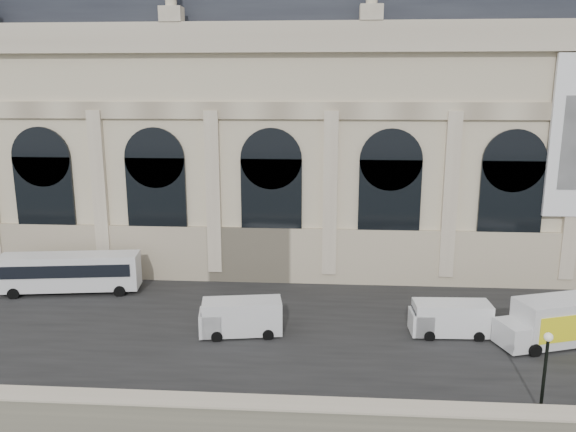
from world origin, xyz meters
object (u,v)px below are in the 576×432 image
van_c (446,319)px  lamp_right (544,374)px  van_b (237,318)px  box_truck (558,322)px  bus_left (70,272)px

van_c → lamp_right: lamp_right is taller
van_b → lamp_right: lamp_right is taller
van_b → van_c: 14.51m
van_b → van_c: bearing=3.6°
van_c → box_truck: 7.20m
bus_left → box_truck: bearing=-11.0°
van_b → lamp_right: 19.50m
bus_left → lamp_right: size_ratio=2.53×
van_b → box_truck: (21.61, 0.00, 0.32)m
bus_left → lamp_right: (32.71, -15.68, 0.40)m
van_b → van_c: van_b is taller
bus_left → van_b: 16.82m
van_c → van_b: bearing=-176.4°
box_truck → lamp_right: size_ratio=1.82×
van_b → van_c: (14.48, 0.91, -0.06)m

